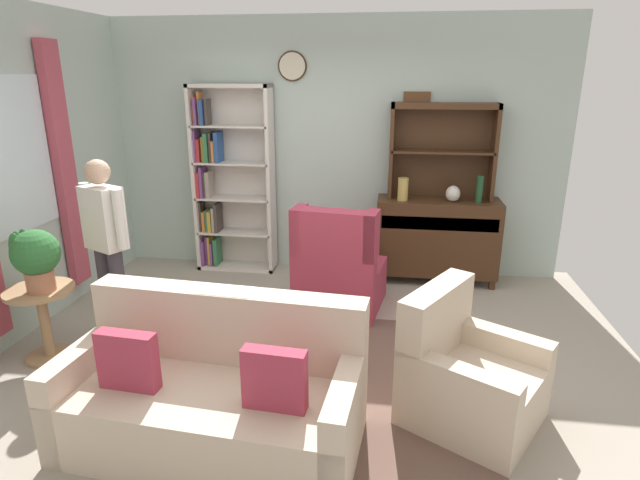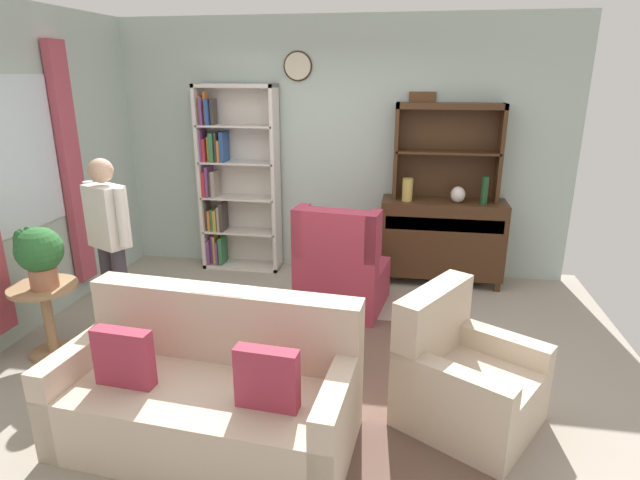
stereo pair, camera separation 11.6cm
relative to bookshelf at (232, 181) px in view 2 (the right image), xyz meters
name	(u,v)px [view 2 (the right image)]	position (x,y,z in m)	size (l,w,h in m)	color
ground_plane	(304,359)	(1.22, -1.94, -1.05)	(5.40, 4.60, 0.02)	#9E9384
wall_back	(340,148)	(1.22, 0.19, 0.37)	(5.00, 0.09, 2.80)	#ADC1B7
wall_left	(0,177)	(-1.30, -1.91, 0.36)	(0.16, 4.20, 2.80)	#ADC1B7
area_rug	(322,380)	(1.42, -2.24, -1.03)	(2.36, 2.16, 0.01)	brown
bookshelf	(232,181)	(0.00, 0.00, 0.00)	(0.90, 0.30, 2.10)	silver
sideboard	(441,238)	(2.37, -0.08, -0.53)	(1.30, 0.45, 0.92)	#422816
sideboard_hutch	(448,138)	(2.37, 0.02, 0.52)	(1.10, 0.26, 1.00)	#422816
vase_tall	(407,190)	(1.98, -0.16, 0.01)	(0.11, 0.11, 0.24)	tan
vase_round	(458,195)	(2.50, -0.15, -0.03)	(0.15, 0.15, 0.17)	beige
bottle_wine	(485,190)	(2.76, -0.17, 0.03)	(0.07, 0.07, 0.29)	#194223
couch_floral	(210,394)	(0.83, -2.98, -0.72)	(1.86, 0.99, 0.90)	beige
armchair_floral	(464,381)	(2.41, -2.54, -0.75)	(1.05, 1.04, 0.88)	beige
wingback_chair	(341,273)	(1.39, -0.98, -0.65)	(0.89, 0.90, 1.05)	#A33347
plant_stand	(47,312)	(-0.83, -2.22, -0.66)	(0.52, 0.52, 0.61)	#A87F56
potted_plant_large	(38,253)	(-0.79, -2.25, -0.14)	(0.35, 0.35, 0.49)	#AD6B4C
person_reading	(109,236)	(-0.46, -1.81, -0.13)	(0.50, 0.33, 1.56)	#38333D
coffee_table	(283,327)	(1.09, -2.11, -0.68)	(0.80, 0.50, 0.42)	#422816
book_stack	(294,312)	(1.17, -2.08, -0.56)	(0.21, 0.15, 0.11)	#284C8C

